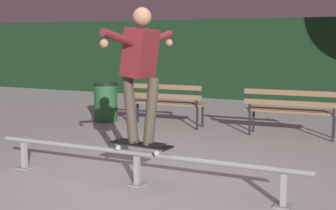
% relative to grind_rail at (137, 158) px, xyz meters
% --- Properties ---
extents(ground_plane, '(90.00, 90.00, 0.00)m').
position_rel_grind_rail_xyz_m(ground_plane, '(-0.00, -0.12, -0.32)').
color(ground_plane, '#ADAAA8').
extents(hedge_backdrop, '(24.00, 1.20, 2.27)m').
position_rel_grind_rail_xyz_m(hedge_backdrop, '(-0.00, 8.64, 0.82)').
color(hedge_backdrop, black).
rests_on(hedge_backdrop, ground).
extents(grind_rail, '(4.02, 0.18, 0.41)m').
position_rel_grind_rail_xyz_m(grind_rail, '(0.00, 0.00, 0.00)').
color(grind_rail, gray).
rests_on(grind_rail, ground).
extents(skateboard, '(0.79, 0.26, 0.09)m').
position_rel_grind_rail_xyz_m(skateboard, '(0.05, 0.00, 0.17)').
color(skateboard, black).
rests_on(skateboard, grind_rail).
extents(skateboarder, '(0.63, 1.41, 1.56)m').
position_rel_grind_rail_xyz_m(skateboarder, '(0.06, -0.00, 1.10)').
color(skateboarder, black).
rests_on(skateboarder, skateboard).
extents(park_bench_leftmost, '(1.62, 0.49, 0.88)m').
position_rel_grind_rail_xyz_m(park_bench_leftmost, '(-1.31, 3.49, 0.22)').
color(park_bench_leftmost, black).
rests_on(park_bench_leftmost, ground).
extents(park_bench_left_center, '(1.62, 0.49, 0.88)m').
position_rel_grind_rail_xyz_m(park_bench_left_center, '(1.13, 3.49, 0.22)').
color(park_bench_left_center, black).
rests_on(park_bench_left_center, ground).
extents(trash_can, '(0.52, 0.52, 0.80)m').
position_rel_grind_rail_xyz_m(trash_can, '(-2.68, 3.52, 0.09)').
color(trash_can, '#23562D').
rests_on(trash_can, ground).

